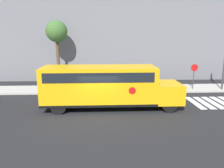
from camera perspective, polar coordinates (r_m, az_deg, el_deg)
The scene contains 7 objects.
ground_plane at distance 14.49m, azimuth -3.45°, elevation -7.63°, with size 60.00×60.00×0.00m, color black.
sidewalk_strip at distance 20.71m, azimuth -3.24°, elevation -1.32°, with size 44.00×3.00×0.15m.
building_backdrop at distance 26.64m, azimuth -3.24°, elevation 11.03°, with size 32.00×4.00×8.75m.
crosswalk_stripes at distance 18.61m, azimuth 25.80°, elevation -4.34°, with size 4.00×3.20×0.01m.
school_bus at distance 15.05m, azimuth -1.75°, elevation -0.16°, with size 9.50×2.57×2.95m.
stop_sign at distance 21.55m, azimuth 20.62°, elevation 2.63°, with size 0.65×0.10×2.47m.
tree_near_sidewalk at distance 23.25m, azimuth -14.25°, elevation 12.83°, with size 2.17×2.17×6.55m.
Camera 1 is at (0.22, -13.63, 4.91)m, focal length 35.00 mm.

